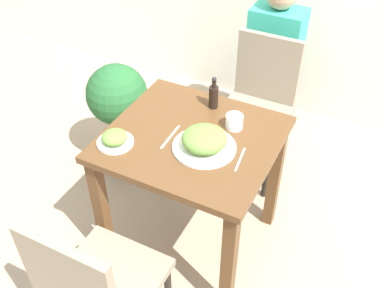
{
  "coord_description": "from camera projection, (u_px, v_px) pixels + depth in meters",
  "views": [
    {
      "loc": [
        0.75,
        -1.49,
        2.12
      ],
      "look_at": [
        0.0,
        0.0,
        0.72
      ],
      "focal_mm": 42.0,
      "sensor_mm": 36.0,
      "label": 1
    }
  ],
  "objects": [
    {
      "name": "ground_plane",
      "position": [
        192.0,
        237.0,
        2.64
      ],
      "size": [
        16.0,
        16.0,
        0.0
      ],
      "primitive_type": "plane",
      "color": "tan"
    },
    {
      "name": "dining_table",
      "position": [
        192.0,
        158.0,
        2.24
      ],
      "size": [
        0.81,
        0.75,
        0.77
      ],
      "color": "brown",
      "rests_on": "ground_plane"
    },
    {
      "name": "chair_near",
      "position": [
        95.0,
        286.0,
        1.8
      ],
      "size": [
        0.42,
        0.42,
        0.92
      ],
      "rotation": [
        0.0,
        0.0,
        3.14
      ],
      "color": "gray",
      "rests_on": "ground_plane"
    },
    {
      "name": "chair_far",
      "position": [
        259.0,
        101.0,
        2.8
      ],
      "size": [
        0.42,
        0.42,
        0.92
      ],
      "color": "gray",
      "rests_on": "ground_plane"
    },
    {
      "name": "food_plate",
      "position": [
        204.0,
        141.0,
        2.05
      ],
      "size": [
        0.3,
        0.3,
        0.1
      ],
      "color": "white",
      "rests_on": "dining_table"
    },
    {
      "name": "side_plate",
      "position": [
        115.0,
        139.0,
        2.09
      ],
      "size": [
        0.17,
        0.17,
        0.06
      ],
      "color": "white",
      "rests_on": "dining_table"
    },
    {
      "name": "drink_cup",
      "position": [
        234.0,
        122.0,
        2.18
      ],
      "size": [
        0.09,
        0.09,
        0.07
      ],
      "color": "white",
      "rests_on": "dining_table"
    },
    {
      "name": "sauce_bottle",
      "position": [
        214.0,
        96.0,
        2.29
      ],
      "size": [
        0.05,
        0.05,
        0.18
      ],
      "color": "black",
      "rests_on": "dining_table"
    },
    {
      "name": "fork_utensil",
      "position": [
        170.0,
        137.0,
        2.14
      ],
      "size": [
        0.01,
        0.19,
        0.0
      ],
      "rotation": [
        0.0,
        0.0,
        1.6
      ],
      "color": "silver",
      "rests_on": "dining_table"
    },
    {
      "name": "spoon_utensil",
      "position": [
        240.0,
        159.0,
        2.01
      ],
      "size": [
        0.03,
        0.16,
        0.0
      ],
      "rotation": [
        0.0,
        0.0,
        1.69
      ],
      "color": "silver",
      "rests_on": "dining_table"
    },
    {
      "name": "potted_plant_left",
      "position": [
        118.0,
        107.0,
        2.87
      ],
      "size": [
        0.39,
        0.39,
        0.75
      ],
      "color": "#51331E",
      "rests_on": "ground_plane"
    },
    {
      "name": "person_figure",
      "position": [
        273.0,
        64.0,
        3.04
      ],
      "size": [
        0.34,
        0.22,
        1.17
      ],
      "color": "#2D3347",
      "rests_on": "ground_plane"
    }
  ]
}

